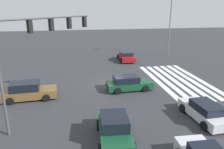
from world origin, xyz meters
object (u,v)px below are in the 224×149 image
(car_2, at_px, (128,83))
(car_3, at_px, (114,129))
(traffic_signal_mast, at_px, (38,42))
(car_1, at_px, (28,91))
(car_0, at_px, (126,57))
(car_6, at_px, (204,111))
(street_light_pole_a, at_px, (170,21))

(car_2, height_order, car_3, car_3)
(traffic_signal_mast, height_order, car_2, traffic_signal_mast)
(car_1, height_order, car_3, car_3)
(car_3, bearing_deg, traffic_signal_mast, -126.11)
(car_0, relative_size, car_2, 0.93)
(car_3, distance_m, car_6, 6.99)
(car_1, xyz_separation_m, car_3, (-7.45, -6.35, 0.01))
(car_2, xyz_separation_m, car_6, (-6.69, -3.94, -0.03))
(car_0, relative_size, car_3, 0.95)
(traffic_signal_mast, height_order, car_6, traffic_signal_mast)
(car_1, relative_size, car_2, 1.06)
(traffic_signal_mast, relative_size, street_light_pole_a, 0.77)
(car_1, relative_size, car_3, 1.09)
(traffic_signal_mast, distance_m, car_1, 6.38)
(car_1, distance_m, car_3, 9.79)
(car_0, distance_m, car_1, 17.00)
(traffic_signal_mast, distance_m, car_2, 9.86)
(car_6, distance_m, street_light_pole_a, 22.30)
(car_2, bearing_deg, car_1, -179.18)
(car_3, bearing_deg, street_light_pole_a, 153.16)
(car_2, bearing_deg, car_0, 74.75)
(car_1, height_order, car_6, car_1)
(traffic_signal_mast, distance_m, car_0, 19.38)
(traffic_signal_mast, bearing_deg, car_2, -15.36)
(car_1, height_order, car_2, car_1)
(traffic_signal_mast, xyz_separation_m, car_6, (-2.47, -11.36, -4.98))
(car_2, relative_size, street_light_pole_a, 0.47)
(traffic_signal_mast, distance_m, car_6, 12.65)
(car_2, xyz_separation_m, street_light_pole_a, (14.10, -10.33, 4.92))
(car_0, bearing_deg, traffic_signal_mast, 149.05)
(traffic_signal_mast, relative_size, car_3, 1.68)
(car_0, distance_m, street_light_pole_a, 9.52)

